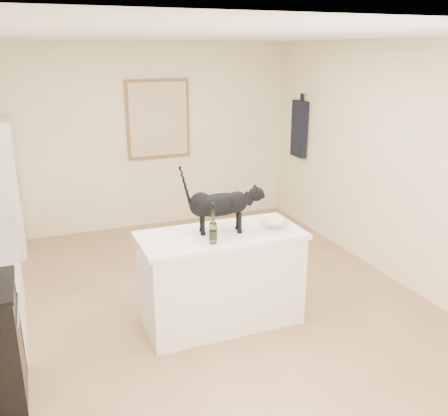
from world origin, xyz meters
TOP-DOWN VIEW (x-y plane):
  - floor at (0.00, 0.00)m, footprint 5.50×5.50m
  - ceiling at (0.00, 0.00)m, footprint 5.50×5.50m
  - wall_back at (0.00, 2.75)m, footprint 4.50×0.00m
  - wall_front at (0.00, -2.75)m, footprint 4.50×0.00m
  - wall_right at (2.25, 0.00)m, footprint 0.00×5.50m
  - island_base at (0.10, -0.20)m, footprint 1.44×0.67m
  - island_top at (0.10, -0.20)m, footprint 1.50×0.70m
  - artwork_frame at (0.30, 2.72)m, footprint 0.90×0.03m
  - artwork_canvas at (0.30, 2.70)m, footprint 0.82×0.00m
  - hanging_garment at (2.19, 2.05)m, footprint 0.08×0.34m
  - black_cat at (0.10, -0.17)m, footprint 0.70×0.34m
  - wine_bottle at (-0.05, -0.40)m, footprint 0.08×0.08m
  - glass_bowl at (0.61, -0.26)m, footprint 0.33×0.33m
  - fridge_paper at (-1.60, 2.37)m, footprint 0.03×0.13m

SIDE VIEW (x-z plane):
  - floor at x=0.00m, z-range 0.00..0.00m
  - island_base at x=0.10m, z-range 0.00..0.86m
  - island_top at x=0.10m, z-range 0.86..0.90m
  - glass_bowl at x=0.61m, z-range 0.90..0.96m
  - wine_bottle at x=-0.05m, z-range 0.90..1.22m
  - black_cat at x=0.10m, z-range 0.90..1.37m
  - fridge_paper at x=-1.60m, z-range 1.10..1.27m
  - wall_back at x=0.00m, z-range -0.95..3.55m
  - wall_front at x=0.00m, z-range -0.95..3.55m
  - wall_right at x=2.25m, z-range -1.45..4.05m
  - hanging_garment at x=2.19m, z-range 1.00..1.80m
  - artwork_frame at x=0.30m, z-range 1.00..2.10m
  - artwork_canvas at x=0.30m, z-range 1.04..2.06m
  - ceiling at x=0.00m, z-range 2.60..2.60m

